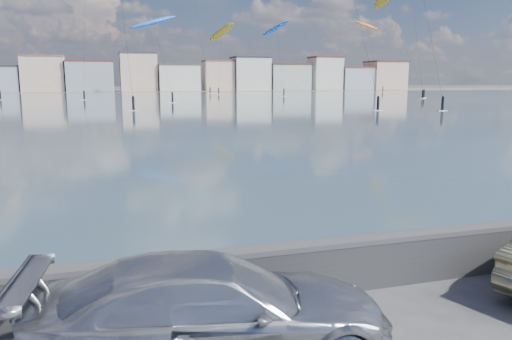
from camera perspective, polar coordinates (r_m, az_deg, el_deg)
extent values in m
cube|color=#314655|center=(97.09, -15.91, 7.47)|extent=(500.00, 177.00, 0.00)
cube|color=#4C473D|center=(205.54, -16.56, 8.68)|extent=(500.00, 60.00, 0.00)
cube|color=#28282B|center=(9.12, -3.73, -12.64)|extent=(400.00, 0.35, 0.90)
cylinder|color=#28282B|center=(8.95, -3.77, -9.98)|extent=(400.00, 0.36, 0.36)
cube|color=#9EA8B7|center=(194.33, -27.08, 9.18)|extent=(12.00, 10.00, 8.50)
cube|color=#2D2D33|center=(194.39, -27.19, 10.52)|extent=(12.24, 10.20, 0.60)
cube|color=beige|center=(192.50, -23.11, 10.00)|extent=(14.00, 11.00, 12.00)
cube|color=brown|center=(192.67, -23.24, 11.87)|extent=(14.28, 11.22, 0.60)
cube|color=#9EA8B7|center=(191.54, -18.42, 10.07)|extent=(16.00, 13.00, 10.50)
cube|color=#562D23|center=(191.65, -18.51, 11.72)|extent=(16.32, 13.26, 0.60)
cube|color=beige|center=(191.94, -13.28, 10.76)|extent=(13.00, 10.00, 13.50)
cube|color=#383330|center=(192.17, -13.37, 12.86)|extent=(13.26, 10.20, 0.60)
cube|color=white|center=(193.44, -8.90, 10.31)|extent=(15.00, 12.00, 9.50)
cube|color=#4C423D|center=(193.52, -8.94, 11.80)|extent=(15.30, 12.24, 0.60)
cube|color=beige|center=(196.24, -4.34, 10.61)|extent=(11.00, 9.00, 11.00)
cube|color=brown|center=(196.37, -4.37, 12.31)|extent=(11.22, 9.18, 0.60)
cube|color=white|center=(199.49, -0.64, 10.85)|extent=(14.00, 11.00, 12.50)
cube|color=#2D2D33|center=(199.67, -0.64, 12.73)|extent=(14.28, 11.22, 0.60)
cube|color=#B7C6BC|center=(204.36, 3.61, 10.46)|extent=(16.00, 12.00, 10.00)
cube|color=#562D23|center=(204.46, 3.63, 11.95)|extent=(16.32, 12.24, 0.60)
cube|color=white|center=(210.71, 7.90, 10.79)|extent=(12.00, 10.00, 13.00)
cube|color=#562D23|center=(210.90, 7.95, 12.64)|extent=(12.24, 10.20, 0.60)
cube|color=#B2B7C6|center=(216.67, 11.18, 10.15)|extent=(14.00, 11.00, 9.00)
cube|color=brown|center=(216.74, 11.23, 11.41)|extent=(14.28, 11.22, 0.60)
cube|color=beige|center=(223.83, 14.53, 10.33)|extent=(15.00, 12.00, 11.50)
cube|color=#562D23|center=(223.96, 14.60, 11.88)|extent=(15.30, 12.24, 0.60)
imported|color=#ABADB2|center=(7.39, -5.06, -15.72)|extent=(5.44, 2.71, 1.52)
cube|color=white|center=(109.39, -19.02, 7.59)|extent=(1.40, 0.42, 0.08)
cylinder|color=black|center=(109.36, -19.05, 8.06)|extent=(0.36, 0.36, 1.70)
sphere|color=black|center=(109.34, -19.08, 8.53)|extent=(0.28, 0.28, 0.28)
cylinder|color=black|center=(117.81, -19.04, 15.77)|extent=(1.36, 15.71, 30.46)
ellipsoid|color=blue|center=(138.72, 2.32, 15.91)|extent=(7.81, 6.91, 4.67)
cube|color=white|center=(128.55, 3.20, 8.43)|extent=(1.40, 0.42, 0.08)
cylinder|color=black|center=(128.53, 3.21, 8.83)|extent=(0.36, 0.36, 1.70)
sphere|color=black|center=(128.51, 3.21, 9.23)|extent=(0.28, 0.28, 0.28)
cylinder|color=black|center=(133.37, 2.75, 12.58)|extent=(1.19, 9.74, 16.53)
cube|color=white|center=(69.04, 13.74, 6.64)|extent=(1.40, 0.42, 0.08)
cylinder|color=black|center=(69.00, 13.78, 7.39)|extent=(0.36, 0.36, 1.70)
sphere|color=black|center=(68.96, 13.81, 8.14)|extent=(0.28, 0.28, 0.28)
cylinder|color=black|center=(71.92, 11.59, 16.84)|extent=(2.97, 7.36, 22.50)
cube|color=white|center=(155.67, -5.27, 8.71)|extent=(1.40, 0.42, 0.08)
cylinder|color=black|center=(155.65, -5.27, 9.04)|extent=(0.36, 0.36, 1.70)
sphere|color=black|center=(155.64, -5.28, 9.37)|extent=(0.28, 0.28, 0.28)
cylinder|color=black|center=(161.64, -6.39, 15.05)|extent=(3.26, 11.72, 33.08)
cube|color=white|center=(123.24, 18.62, 7.84)|extent=(1.40, 0.42, 0.08)
cylinder|color=black|center=(123.21, 18.65, 8.26)|extent=(0.36, 0.36, 1.70)
sphere|color=black|center=(123.19, 18.67, 8.68)|extent=(0.28, 0.28, 0.28)
cylinder|color=black|center=(128.77, 16.52, 13.74)|extent=(2.76, 14.67, 23.13)
ellipsoid|color=#BF8C19|center=(154.94, -3.96, 15.46)|extent=(7.95, 9.40, 6.30)
cube|color=white|center=(146.52, -4.28, 8.63)|extent=(1.40, 0.42, 0.08)
cylinder|color=black|center=(146.50, -4.28, 8.98)|extent=(0.36, 0.36, 1.70)
sphere|color=black|center=(146.48, -4.29, 9.34)|extent=(0.28, 0.28, 0.28)
cylinder|color=black|center=(150.48, -4.12, 12.38)|extent=(2.80, 7.42, 16.96)
cube|color=white|center=(70.81, 20.51, 6.37)|extent=(1.40, 0.42, 0.08)
cylinder|color=black|center=(70.77, 20.55, 7.10)|extent=(0.36, 0.36, 1.70)
sphere|color=black|center=(70.74, 20.60, 7.83)|extent=(0.28, 0.28, 0.28)
cylinder|color=black|center=(74.93, 19.39, 13.88)|extent=(1.66, 8.84, 16.48)
cube|color=white|center=(116.89, 18.48, 7.75)|extent=(1.40, 0.42, 0.08)
cylinder|color=black|center=(116.87, 18.50, 8.19)|extent=(0.36, 0.36, 1.70)
sphere|color=black|center=(116.85, 18.53, 8.63)|extent=(0.28, 0.28, 0.28)
cylinder|color=black|center=(124.50, 17.71, 16.06)|extent=(3.70, 14.32, 32.82)
cube|color=white|center=(117.01, -27.16, 7.16)|extent=(1.40, 0.42, 0.08)
cylinder|color=black|center=(116.98, -27.20, 7.60)|extent=(0.36, 0.36, 1.70)
sphere|color=black|center=(116.96, -27.24, 8.04)|extent=(0.28, 0.28, 0.28)
cube|color=white|center=(68.92, -13.81, 6.64)|extent=(1.40, 0.42, 0.08)
cylinder|color=black|center=(68.88, -13.84, 7.38)|extent=(0.36, 0.36, 1.70)
sphere|color=black|center=(68.84, -13.87, 8.13)|extent=(0.28, 0.28, 0.28)
ellipsoid|color=orange|center=(182.13, 12.50, 15.85)|extent=(7.68, 6.18, 4.14)
cube|color=white|center=(177.68, 14.28, 8.62)|extent=(1.40, 0.42, 0.08)
cylinder|color=black|center=(177.66, 14.29, 8.91)|extent=(0.36, 0.36, 1.70)
sphere|color=black|center=(177.65, 14.31, 9.20)|extent=(0.28, 0.28, 0.28)
cylinder|color=black|center=(179.55, 13.40, 12.48)|extent=(3.80, 6.29, 21.37)
ellipsoid|color=blue|center=(101.88, -11.69, 16.21)|extent=(10.25, 5.80, 3.88)
cube|color=white|center=(91.37, -9.51, 7.59)|extent=(1.40, 0.42, 0.08)
cylinder|color=black|center=(91.34, -9.53, 8.16)|extent=(0.36, 0.36, 1.70)
sphere|color=black|center=(91.31, -9.55, 8.72)|extent=(0.28, 0.28, 0.28)
cylinder|color=black|center=(96.36, -10.66, 12.51)|extent=(1.98, 10.31, 13.73)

